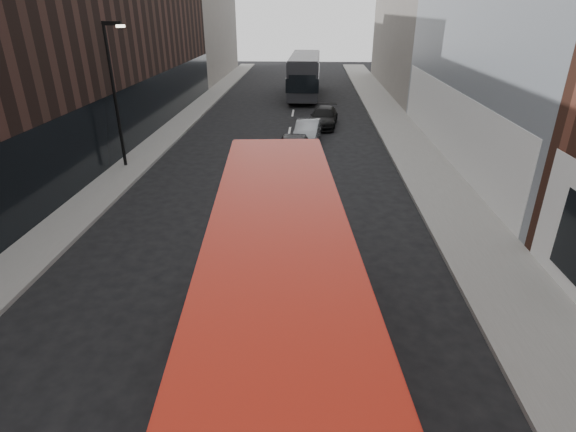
# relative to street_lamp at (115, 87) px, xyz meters

# --- Properties ---
(sidewalk_right) EXTENTS (3.00, 80.00, 0.15)m
(sidewalk_right) POSITION_rel_street_lamp_xyz_m (15.72, 7.00, -4.11)
(sidewalk_right) COLOR slate
(sidewalk_right) RESTS_ON ground
(sidewalk_left) EXTENTS (2.00, 80.00, 0.15)m
(sidewalk_left) POSITION_rel_street_lamp_xyz_m (0.22, 7.00, -4.11)
(sidewalk_left) COLOR slate
(sidewalk_left) RESTS_ON ground
(building_left_mid) EXTENTS (5.00, 24.00, 14.00)m
(building_left_mid) POSITION_rel_street_lamp_xyz_m (-3.28, 12.00, 2.82)
(building_left_mid) COLOR black
(building_left_mid) RESTS_ON ground
(building_left_far) EXTENTS (5.00, 20.00, 13.00)m
(building_left_far) POSITION_rel_street_lamp_xyz_m (-3.28, 34.00, 2.32)
(building_left_far) COLOR slate
(building_left_far) RESTS_ON ground
(street_lamp) EXTENTS (1.06, 0.22, 7.00)m
(street_lamp) POSITION_rel_street_lamp_xyz_m (0.00, 0.00, 0.00)
(street_lamp) COLOR black
(street_lamp) RESTS_ON sidewalk_left
(red_bus) EXTENTS (3.45, 11.06, 4.40)m
(red_bus) POSITION_rel_street_lamp_xyz_m (9.12, -15.23, -1.74)
(red_bus) COLOR #981609
(red_bus) RESTS_ON ground
(grey_bus) EXTENTS (2.98, 11.69, 3.75)m
(grey_bus) POSITION_rel_street_lamp_xyz_m (9.02, 21.56, -2.17)
(grey_bus) COLOR black
(grey_bus) RESTS_ON ground
(car_a) EXTENTS (1.92, 4.67, 1.58)m
(car_a) POSITION_rel_street_lamp_xyz_m (8.78, 0.90, -3.39)
(car_a) COLOR black
(car_a) RESTS_ON ground
(car_b) EXTENTS (1.85, 4.19, 1.34)m
(car_b) POSITION_rel_street_lamp_xyz_m (9.46, 5.58, -3.51)
(car_b) COLOR gray
(car_b) RESTS_ON ground
(car_c) EXTENTS (2.34, 4.69, 1.31)m
(car_c) POSITION_rel_street_lamp_xyz_m (10.58, 9.70, -3.53)
(car_c) COLOR black
(car_c) RESTS_ON ground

